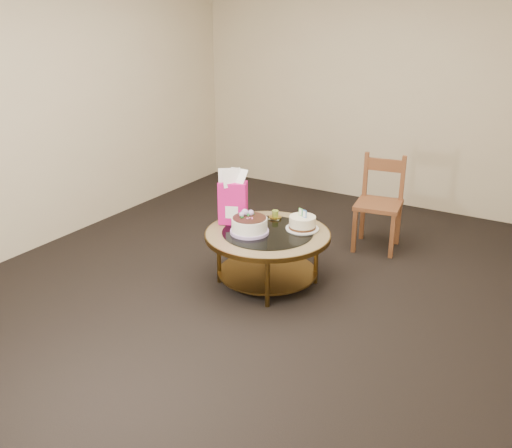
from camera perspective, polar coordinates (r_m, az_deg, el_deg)
The scene contains 8 objects.
ground at distance 4.79m, azimuth 1.13°, elevation -5.85°, with size 5.00×5.00×0.00m, color black.
room_walls at distance 4.31m, azimuth 1.28°, elevation 12.70°, with size 4.52×5.02×2.61m.
coffee_table at distance 4.63m, azimuth 1.17°, elevation -1.69°, with size 1.02×1.02×0.46m.
decorated_cake at distance 4.55m, azimuth -0.67°, elevation -0.19°, with size 0.31×0.31×0.18m.
cream_cake at distance 4.65m, azimuth 4.66°, elevation 0.10°, with size 0.27×0.27×0.17m.
gift_bag at distance 4.71m, azimuth -2.34°, elevation 2.72°, with size 0.26×0.23×0.46m.
pillar_candle at distance 4.87m, azimuth 1.93°, elevation 0.85°, with size 0.11×0.11×0.08m.
dining_chair at distance 5.43m, azimuth 12.24°, elevation 2.12°, with size 0.46×0.46×0.87m.
Camera 1 is at (2.11, -3.69, 2.20)m, focal length 40.00 mm.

